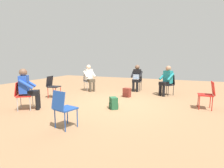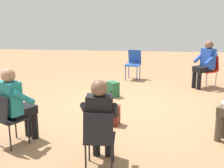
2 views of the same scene
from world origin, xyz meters
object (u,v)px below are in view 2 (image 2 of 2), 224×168
object	(u,v)px
person_in_teal	(16,101)
backpack_near_laptop_user	(112,116)
chair_northwest	(7,116)
chair_east	(134,62)
person_with_laptop	(100,118)
backpack_by_empty_chair	(113,90)
chair_southeast	(209,68)
person_in_blue	(205,62)
chair_west	(99,136)

from	to	relation	value
person_in_teal	backpack_near_laptop_user	world-z (taller)	person_in_teal
chair_northwest	chair_east	bearing A→B (deg)	101.21
person_with_laptop	backpack_by_empty_chair	world-z (taller)	person_with_laptop
chair_southeast	person_in_blue	bearing A→B (deg)	90.00
chair_west	person_with_laptop	xyz separation A→B (m)	(0.17, 0.00, 0.20)
chair_west	chair_southeast	xyz separation A→B (m)	(4.57, -2.33, 0.00)
chair_east	person_in_blue	size ratio (longest dim) A/B	0.69
chair_east	chair_southeast	size ratio (longest dim) A/B	1.00
chair_east	person_in_teal	bearing A→B (deg)	83.19
chair_southeast	person_in_blue	distance (m)	0.26
chair_southeast	person_in_teal	xyz separation A→B (m)	(-3.83, 3.75, 0.20)
chair_west	chair_east	size ratio (longest dim) A/B	1.00
chair_southeast	person_with_laptop	distance (m)	4.99
chair_southeast	person_in_blue	xyz separation A→B (m)	(-0.10, 0.14, 0.20)
chair_southeast	backpack_near_laptop_user	xyz separation A→B (m)	(-2.92, 2.33, -0.34)
chair_west	backpack_near_laptop_user	xyz separation A→B (m)	(1.65, -0.01, -0.34)
chair_southeast	person_in_blue	world-z (taller)	person_in_blue
chair_east	chair_northwest	xyz separation A→B (m)	(-4.65, 1.81, 0.00)
chair_west	chair_northwest	world-z (taller)	same
chair_west	person_with_laptop	world-z (taller)	person_with_laptop
chair_east	chair_southeast	world-z (taller)	same
chair_southeast	backpack_by_empty_chair	xyz separation A→B (m)	(-1.15, 2.46, -0.34)
person_with_laptop	backpack_near_laptop_user	world-z (taller)	person_with_laptop
person_in_blue	backpack_by_empty_chair	xyz separation A→B (m)	(-1.06, 2.33, -0.54)
chair_west	person_in_blue	world-z (taller)	person_in_blue
chair_west	chair_northwest	distance (m)	1.62
chair_southeast	backpack_near_laptop_user	world-z (taller)	chair_southeast
chair_northwest	backpack_near_laptop_user	distance (m)	1.87
chair_east	backpack_by_empty_chair	world-z (taller)	chair_east
chair_northwest	chair_southeast	world-z (taller)	same
person_in_teal	backpack_near_laptop_user	distance (m)	1.77
backpack_near_laptop_user	backpack_by_empty_chair	size ratio (longest dim) A/B	1.00
person_in_teal	chair_northwest	bearing A→B (deg)	-90.00
chair_southeast	backpack_near_laptop_user	bearing A→B (deg)	106.51
chair_northwest	person_in_teal	distance (m)	0.26
chair_west	chair_east	distance (m)	5.27
chair_northwest	backpack_by_empty_chair	bearing A→B (deg)	96.48
chair_west	person_in_blue	bearing A→B (deg)	62.22
chair_west	backpack_by_empty_chair	bearing A→B (deg)	90.53
chair_east	person_in_teal	xyz separation A→B (m)	(-4.51, 1.72, 0.20)
chair_northwest	person_in_teal	world-z (taller)	person_in_teal
chair_northwest	person_in_blue	world-z (taller)	person_in_blue
chair_west	person_in_blue	size ratio (longest dim) A/B	0.69
backpack_near_laptop_user	backpack_by_empty_chair	bearing A→B (deg)	4.41
chair_southeast	person_in_teal	world-z (taller)	person_in_teal
chair_west	backpack_by_empty_chair	xyz separation A→B (m)	(3.42, 0.13, -0.34)
chair_northwest	person_in_blue	distance (m)	5.36
chair_northwest	person_in_blue	bearing A→B (deg)	78.79
chair_northwest	person_with_laptop	world-z (taller)	person_with_laptop
chair_east	person_with_laptop	world-z (taller)	person_with_laptop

